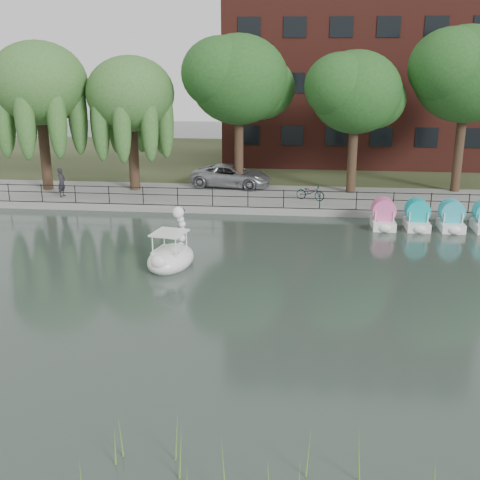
% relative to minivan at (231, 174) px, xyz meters
% --- Properties ---
extents(ground_plane, '(120.00, 120.00, 0.00)m').
position_rel_minivan_xyz_m(ground_plane, '(1.52, -18.33, -1.22)').
color(ground_plane, '#3C4942').
extents(promenade, '(40.00, 6.00, 0.40)m').
position_rel_minivan_xyz_m(promenade, '(1.52, -2.33, -1.02)').
color(promenade, gray).
rests_on(promenade, ground_plane).
extents(kerb, '(40.00, 0.25, 0.40)m').
position_rel_minivan_xyz_m(kerb, '(1.52, -5.28, -1.02)').
color(kerb, gray).
rests_on(kerb, ground_plane).
extents(land_strip, '(60.00, 22.00, 0.36)m').
position_rel_minivan_xyz_m(land_strip, '(1.52, 11.67, -1.04)').
color(land_strip, '#47512D').
rests_on(land_strip, ground_plane).
extents(railing, '(32.00, 0.05, 1.00)m').
position_rel_minivan_xyz_m(railing, '(1.52, -5.08, -0.07)').
color(railing, black).
rests_on(railing, promenade).
extents(apartment_building, '(20.00, 10.07, 18.00)m').
position_rel_minivan_xyz_m(apartment_building, '(8.52, 11.63, 8.14)').
color(apartment_building, '#4C1E16').
rests_on(apartment_building, land_strip).
extents(willow_left, '(5.88, 5.88, 9.01)m').
position_rel_minivan_xyz_m(willow_left, '(-11.48, -1.83, 5.66)').
color(willow_left, '#473323').
rests_on(willow_left, promenade).
extents(willow_mid, '(5.32, 5.32, 8.15)m').
position_rel_minivan_xyz_m(willow_mid, '(-5.98, -1.33, 5.03)').
color(willow_mid, '#473323').
rests_on(willow_mid, promenade).
extents(broadleaf_center, '(6.00, 6.00, 9.25)m').
position_rel_minivan_xyz_m(broadleaf_center, '(0.52, -0.33, 5.84)').
color(broadleaf_center, '#473323').
rests_on(broadleaf_center, promenade).
extents(broadleaf_right, '(5.40, 5.40, 8.32)m').
position_rel_minivan_xyz_m(broadleaf_right, '(7.52, -0.83, 5.17)').
color(broadleaf_right, '#473323').
rests_on(broadleaf_right, promenade).
extents(broadleaf_far, '(6.30, 6.30, 9.71)m').
position_rel_minivan_xyz_m(broadleaf_far, '(14.02, 0.17, 6.18)').
color(broadleaf_far, '#473323').
rests_on(broadleaf_far, promenade).
extents(minivan, '(3.58, 6.22, 1.63)m').
position_rel_minivan_xyz_m(minivan, '(0.00, 0.00, 0.00)').
color(minivan, gray).
rests_on(minivan, promenade).
extents(bicycle, '(1.17, 1.82, 1.00)m').
position_rel_minivan_xyz_m(bicycle, '(5.02, -3.18, -0.32)').
color(bicycle, gray).
rests_on(bicycle, promenade).
extents(pedestrian, '(0.58, 0.78, 1.98)m').
position_rel_minivan_xyz_m(pedestrian, '(-9.77, -3.80, 0.17)').
color(pedestrian, black).
rests_on(pedestrian, promenade).
extents(swan_boat, '(2.30, 3.10, 2.37)m').
position_rel_minivan_xyz_m(swan_boat, '(-0.93, -14.12, -0.70)').
color(swan_boat, white).
rests_on(swan_boat, ground_plane).
extents(pedal_boat_row, '(7.95, 1.70, 1.40)m').
position_rel_minivan_xyz_m(pedal_boat_row, '(12.12, -7.28, -0.61)').
color(pedal_boat_row, white).
rests_on(pedal_boat_row, ground_plane).
extents(reed_bank, '(24.00, 2.40, 1.20)m').
position_rel_minivan_xyz_m(reed_bank, '(3.52, -27.83, -0.62)').
color(reed_bank, '#669938').
rests_on(reed_bank, ground_plane).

